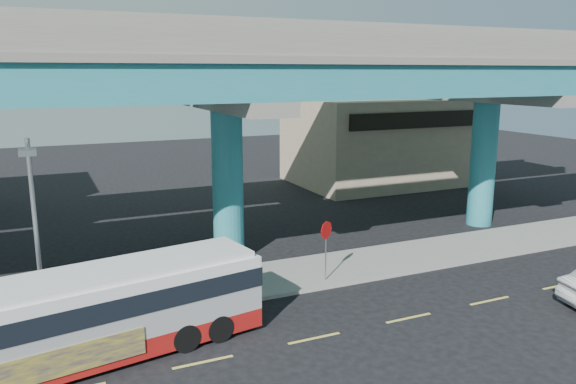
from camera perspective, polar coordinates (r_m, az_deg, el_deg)
name	(u,v)px	position (r m, az deg, el deg)	size (l,w,h in m)	color
ground	(310,335)	(20.51, 2.29, -14.29)	(120.00, 120.00, 0.00)	black
sidewalk	(255,281)	(25.10, -3.40, -9.03)	(70.00, 4.00, 0.15)	gray
lane_markings	(314,338)	(20.27, 2.69, -14.62)	(58.00, 0.12, 0.01)	#D8C64C
viaduct	(224,71)	(26.82, -6.47, 12.08)	(52.00, 12.40, 11.70)	#1F7578
building_beige	(380,140)	(47.68, 9.37, 5.18)	(14.00, 10.23, 7.00)	tan
transit_bus	(85,314)	(19.17, -19.90, -11.62)	(11.89, 4.48, 2.99)	maroon
street_lamp	(34,210)	(20.36, -24.42, -1.68)	(0.50, 2.27, 6.83)	gray
stop_sign	(326,237)	(24.42, 3.90, -4.63)	(0.73, 0.39, 2.68)	gray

